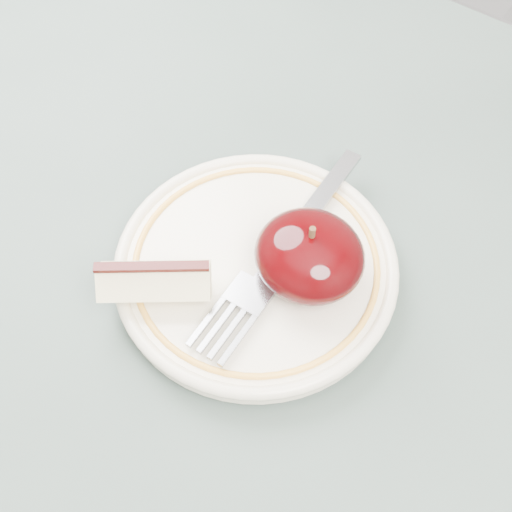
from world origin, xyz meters
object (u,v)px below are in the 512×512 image
Objects in this scene: apple_half at (310,256)px; fork at (281,252)px; plate at (256,267)px; table at (113,408)px.

apple_half is 0.38× the size of fork.
plate is at bearing -157.48° from apple_half.
plate is at bearing 64.78° from table.
plate reaches higher than table.
fork is (0.01, 0.01, 0.01)m from plate.
fork is at bearing 56.26° from plate.
table is 4.76× the size of plate.
table is 4.75× the size of fork.
table is at bearing 151.34° from fork.
apple_half is at bearing -96.16° from fork.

